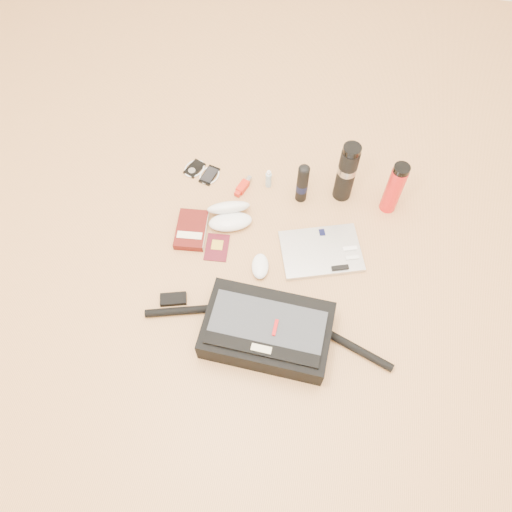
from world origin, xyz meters
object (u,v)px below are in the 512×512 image
Objects in this scene: laptop at (321,251)px; thermos_red at (394,188)px; book at (192,230)px; thermos_black at (347,172)px; messenger_bag at (266,330)px.

thermos_red reaches higher than laptop.
book is 0.85m from thermos_red.
thermos_black is (0.59, 0.31, 0.13)m from book.
thermos_black reaches higher than thermos_red.
messenger_bag is at bearing -106.55° from thermos_black.
messenger_bag is 4.79× the size of book.
thermos_black reaches higher than book.
book is 0.74× the size of thermos_red.
messenger_bag is 3.56× the size of thermos_red.
messenger_bag is 2.53× the size of laptop.
thermos_red is (0.25, 0.28, 0.12)m from laptop.
book is at bearing -152.50° from thermos_black.
laptop is at bearing -5.30° from book.
messenger_bag is 0.79m from thermos_red.
book is 0.65× the size of thermos_black.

